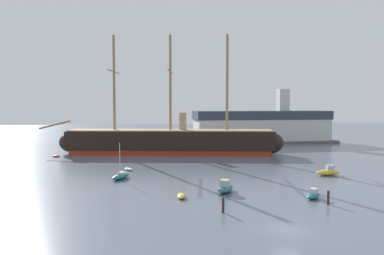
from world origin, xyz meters
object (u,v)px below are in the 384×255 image
Objects in this scene: sailboat_distant_centre at (199,148)px; sailboat_mid_left at (121,176)px; mooring_piling_left_pair at (328,198)px; dinghy_alongside_bow at (129,169)px; tall_ship at (171,141)px; mooring_piling_nearest at (223,205)px; motorboat_mid_right at (328,172)px; dinghy_foreground_left at (181,196)px; motorboat_foreground_right at (313,195)px; motorboat_near_centre at (225,188)px; dockside_warehouse_right at (262,127)px; dinghy_far_left at (56,156)px.

sailboat_mid_left is at bearing -117.68° from sailboat_distant_centre.
dinghy_alongside_bow is at bearing 130.14° from mooring_piling_left_pair.
sailboat_distant_centre is at bearing 42.84° from tall_ship.
tall_ship reaches higher than mooring_piling_nearest.
motorboat_mid_right is 33.98m from dinghy_alongside_bow.
motorboat_foreground_right is (16.10, -2.88, 0.15)m from dinghy_foreground_left.
motorboat_near_centre is 69.30m from dockside_warehouse_right.
sailboat_mid_left is at bearing 140.75° from motorboat_near_centre.
tall_ship is at bearing -143.21° from dockside_warehouse_right.
motorboat_foreground_right is 0.51× the size of sailboat_distant_centre.
motorboat_mid_right reaches higher than mooring_piling_left_pair.
motorboat_near_centre is 48.45m from sailboat_distant_centre.
sailboat_distant_centre reaches higher than mooring_piling_nearest.
dinghy_alongside_bow is at bearing 132.99° from motorboat_foreground_right.
motorboat_foreground_right is 1.84× the size of mooring_piling_left_pair.
sailboat_mid_left is 23.60m from mooring_piling_nearest.
tall_ship reaches higher than dinghy_foreground_left.
mooring_piling_left_pair is (4.88, -56.23, 0.32)m from sailboat_distant_centre.
mooring_piling_left_pair is 0.04× the size of dockside_warehouse_right.
motorboat_mid_right reaches higher than dinghy_far_left.
tall_ship reaches higher than dinghy_far_left.
sailboat_mid_left reaches higher than motorboat_foreground_right.
mooring_piling_left_pair is at bearing -50.70° from dinghy_far_left.
mooring_piling_left_pair is (10.25, -8.08, 0.21)m from motorboat_near_centre.
mooring_piling_left_pair is (38.81, -47.41, 0.60)m from dinghy_far_left.
motorboat_foreground_right is 1.83× the size of mooring_piling_nearest.
motorboat_near_centre reaches higher than dinghy_far_left.
dinghy_alongside_bow is at bearing -114.59° from tall_ship.
tall_ship reaches higher than dockside_warehouse_right.
sailboat_distant_centre is at bearing 62.32° from sailboat_mid_left.
sailboat_mid_left is 33.75m from motorboat_mid_right.
sailboat_distant_centre is 3.60× the size of mooring_piling_nearest.
tall_ship is 14.11× the size of motorboat_mid_right.
mooring_piling_nearest is at bearing -61.96° from dinghy_far_left.
dinghy_foreground_left reaches higher than dinghy_alongside_bow.
dinghy_foreground_left is at bearing -94.36° from tall_ship.
dinghy_foreground_left is 16.35m from motorboat_foreground_right.
dockside_warehouse_right is (17.47, 71.45, 4.12)m from mooring_piling_left_pair.
dockside_warehouse_right reaches higher than mooring_piling_nearest.
dinghy_foreground_left is at bearing 169.86° from motorboat_foreground_right.
dinghy_foreground_left is 51.69m from sailboat_distant_centre.
dinghy_alongside_bow is 34.18m from sailboat_distant_centre.
dinghy_far_left is at bearing 147.91° from motorboat_mid_right.
dinghy_far_left is 1.11× the size of mooring_piling_nearest.
dockside_warehouse_right is (22.35, 15.22, 4.44)m from sailboat_distant_centre.
sailboat_distant_centre is at bearing 94.86° from motorboat_foreground_right.
dinghy_far_left is at bearing 130.87° from motorboat_foreground_right.
dockside_warehouse_right reaches higher than motorboat_near_centre.
motorboat_mid_right is 0.09× the size of dockside_warehouse_right.
motorboat_near_centre is (-9.90, 5.11, 0.17)m from motorboat_foreground_right.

